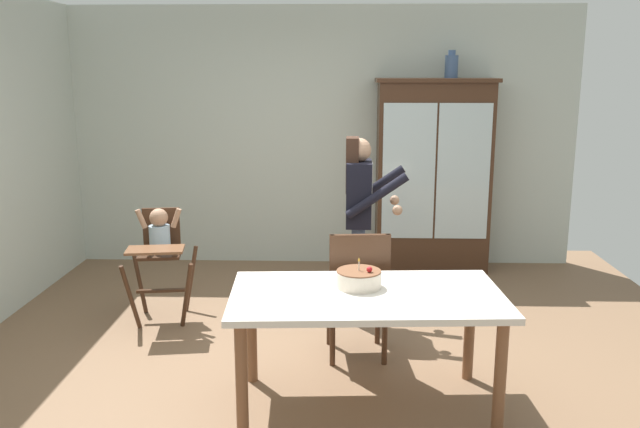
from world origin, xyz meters
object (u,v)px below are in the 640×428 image
object	(u,v)px
ceramic_vase	(451,66)
high_chair_with_toddler	(160,244)
china_cabinet	(433,176)
dining_chair_far_side	(358,287)
dining_table	(366,307)
adult_person	(360,207)
birthday_cake	(359,279)

from	to	relation	value
ceramic_vase	high_chair_with_toddler	size ratio (longest dim) A/B	0.28
china_cabinet	dining_chair_far_side	world-z (taller)	china_cabinet
china_cabinet	dining_chair_far_side	xyz separation A→B (m)	(-0.82, -2.25, -0.44)
ceramic_vase	dining_table	size ratio (longest dim) A/B	0.16
ceramic_vase	adult_person	xyz separation A→B (m)	(-0.93, -1.48, -1.12)
high_chair_with_toddler	dining_table	bearing A→B (deg)	-48.53
china_cabinet	dining_table	world-z (taller)	china_cabinet
china_cabinet	dining_table	size ratio (longest dim) A/B	1.17
adult_person	high_chair_with_toddler	bearing A→B (deg)	92.62
birthday_cake	china_cabinet	bearing A→B (deg)	73.56
ceramic_vase	adult_person	size ratio (longest dim) A/B	0.18
high_chair_with_toddler	dining_table	distance (m)	2.16
ceramic_vase	birthday_cake	xyz separation A→B (m)	(-0.97, -2.81, -1.29)
china_cabinet	dining_chair_far_side	bearing A→B (deg)	-109.92
dining_table	birthday_cake	size ratio (longest dim) A/B	6.02
china_cabinet	ceramic_vase	world-z (taller)	ceramic_vase
high_chair_with_toddler	birthday_cake	size ratio (longest dim) A/B	3.39
china_cabinet	high_chair_with_toddler	xyz separation A→B (m)	(-2.43, -1.51, -0.34)
china_cabinet	birthday_cake	size ratio (longest dim) A/B	7.04
dining_table	dining_chair_far_side	xyz separation A→B (m)	(-0.03, 0.66, -0.09)
china_cabinet	birthday_cake	world-z (taller)	china_cabinet
china_cabinet	dining_table	bearing A→B (deg)	-105.04
ceramic_vase	birthday_cake	size ratio (longest dim) A/B	0.96
dining_chair_far_side	dining_table	bearing A→B (deg)	88.36
dining_chair_far_side	birthday_cake	bearing A→B (deg)	84.21
china_cabinet	high_chair_with_toddler	distance (m)	2.88
adult_person	dining_table	distance (m)	1.47
dining_chair_far_side	adult_person	bearing A→B (deg)	-96.56
ceramic_vase	dining_chair_far_side	world-z (taller)	ceramic_vase
ceramic_vase	dining_table	distance (m)	3.38
adult_person	birthday_cake	bearing A→B (deg)	179.72
dining_chair_far_side	china_cabinet	bearing A→B (deg)	-114.46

